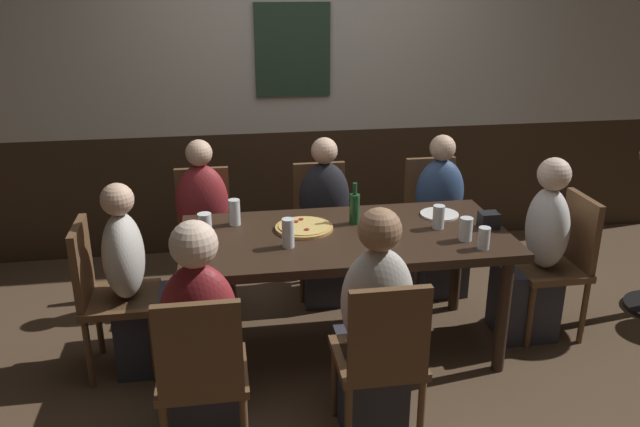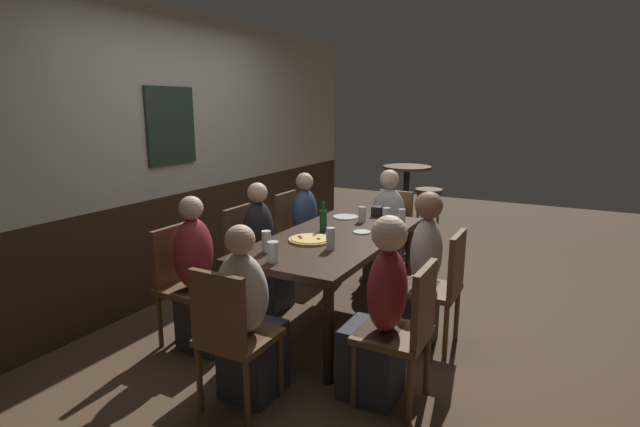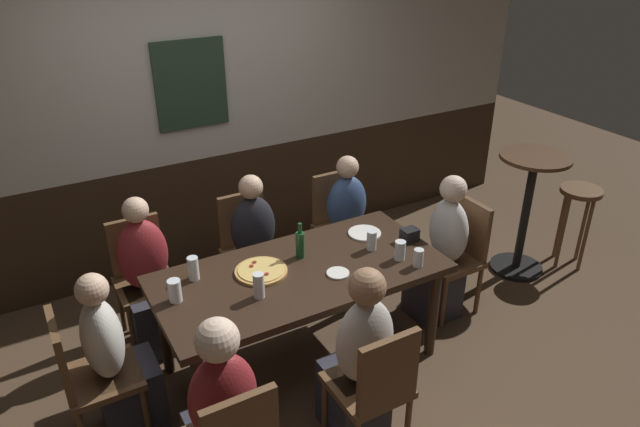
{
  "view_description": "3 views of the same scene",
  "coord_description": "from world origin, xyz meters",
  "px_view_note": "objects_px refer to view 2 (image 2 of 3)",
  "views": [
    {
      "loc": [
        -0.68,
        -3.3,
        2.12
      ],
      "look_at": [
        -0.15,
        0.0,
        0.87
      ],
      "focal_mm": 36.43,
      "sensor_mm": 36.0,
      "label": 1
    },
    {
      "loc": [
        -3.34,
        -1.64,
        1.76
      ],
      "look_at": [
        -0.21,
        0.02,
        0.96
      ],
      "focal_mm": 27.27,
      "sensor_mm": 36.0,
      "label": 2
    },
    {
      "loc": [
        -1.42,
        -2.76,
        2.74
      ],
      "look_at": [
        0.16,
        0.03,
        1.09
      ],
      "focal_mm": 32.8,
      "sensor_mm": 36.0,
      "label": 3
    }
  ],
  "objects_px": {
    "person_mid_far": "(264,257)",
    "person_right_far": "(309,236)",
    "person_mid_near": "(419,280)",
    "bar_stool": "(428,201)",
    "chair_left_near": "(405,327)",
    "pizza": "(310,240)",
    "chair_left_far": "(184,278)",
    "beer_glass_half": "(362,215)",
    "chair_mid_near": "(441,283)",
    "chair_head_east": "(392,229)",
    "person_left_near": "(379,322)",
    "plate_white_small": "(362,232)",
    "person_head_west": "(248,327)",
    "person_head_east": "(386,234)",
    "side_bar_table": "(406,202)",
    "beer_bottle_green": "(323,220)",
    "pint_glass_stout": "(273,253)",
    "chair_right_far": "(295,230)",
    "pint_glass_pale": "(386,216)",
    "dining_table": "(335,245)",
    "person_left_far": "(201,285)",
    "plate_white_large": "(346,217)",
    "chair_mid_far": "(248,250)",
    "highball_clear": "(331,240)",
    "tumbler_short": "(402,216)",
    "chair_head_west": "(231,332)",
    "condiment_caddy": "(378,211)",
    "pint_glass_amber": "(266,243)"
  },
  "relations": [
    {
      "from": "chair_mid_far",
      "to": "condiment_caddy",
      "type": "bearing_deg",
      "value": -47.06
    },
    {
      "from": "chair_left_near",
      "to": "person_head_east",
      "type": "distance_m",
      "value": 2.15
    },
    {
      "from": "person_mid_far",
      "to": "person_right_far",
      "type": "distance_m",
      "value": 0.81
    },
    {
      "from": "person_mid_near",
      "to": "pizza",
      "type": "relative_size",
      "value": 3.5
    },
    {
      "from": "person_left_far",
      "to": "dining_table",
      "type": "bearing_deg",
      "value": -40.68
    },
    {
      "from": "chair_mid_far",
      "to": "person_left_far",
      "type": "xyz_separation_m",
      "value": [
        -0.81,
        -0.16,
        -0.03
      ]
    },
    {
      "from": "person_head_west",
      "to": "person_mid_far",
      "type": "bearing_deg",
      "value": 30.66
    },
    {
      "from": "beer_glass_half",
      "to": "beer_bottle_green",
      "type": "relative_size",
      "value": 0.55
    },
    {
      "from": "pint_glass_stout",
      "to": "plate_white_small",
      "type": "bearing_deg",
      "value": -12.99
    },
    {
      "from": "person_head_west",
      "to": "plate_white_large",
      "type": "relative_size",
      "value": 4.75
    },
    {
      "from": "person_left_near",
      "to": "plate_white_small",
      "type": "height_order",
      "value": "person_left_near"
    },
    {
      "from": "side_bar_table",
      "to": "person_right_far",
      "type": "bearing_deg",
      "value": 157.62
    },
    {
      "from": "person_right_far",
      "to": "pizza",
      "type": "xyz_separation_m",
      "value": [
        -1.03,
        -0.59,
        0.29
      ]
    },
    {
      "from": "bar_stool",
      "to": "chair_mid_near",
      "type": "bearing_deg",
      "value": -162.32
    },
    {
      "from": "chair_right_far",
      "to": "pint_glass_pale",
      "type": "bearing_deg",
      "value": -99.61
    },
    {
      "from": "person_mid_near",
      "to": "pint_glass_stout",
      "type": "height_order",
      "value": "person_mid_near"
    },
    {
      "from": "chair_head_west",
      "to": "condiment_caddy",
      "type": "distance_m",
      "value": 2.18
    },
    {
      "from": "chair_mid_near",
      "to": "person_head_east",
      "type": "distance_m",
      "value": 1.45
    },
    {
      "from": "chair_right_far",
      "to": "highball_clear",
      "type": "distance_m",
      "value": 1.55
    },
    {
      "from": "condiment_caddy",
      "to": "person_left_far",
      "type": "bearing_deg",
      "value": 156.03
    },
    {
      "from": "person_mid_near",
      "to": "person_right_far",
      "type": "xyz_separation_m",
      "value": [
        0.81,
        1.38,
        -0.03
      ]
    },
    {
      "from": "chair_mid_near",
      "to": "beer_bottle_green",
      "type": "bearing_deg",
      "value": 85.49
    },
    {
      "from": "person_right_far",
      "to": "pint_glass_stout",
      "type": "height_order",
      "value": "person_right_far"
    },
    {
      "from": "person_mid_near",
      "to": "person_head_east",
      "type": "distance_m",
      "value": 1.36
    },
    {
      "from": "chair_left_far",
      "to": "beer_glass_half",
      "type": "xyz_separation_m",
      "value": [
        1.34,
        -0.86,
        0.3
      ]
    },
    {
      "from": "chair_left_near",
      "to": "pizza",
      "type": "relative_size",
      "value": 2.66
    },
    {
      "from": "chair_left_near",
      "to": "person_head_east",
      "type": "bearing_deg",
      "value": 23.44
    },
    {
      "from": "beer_bottle_green",
      "to": "person_head_east",
      "type": "bearing_deg",
      "value": -7.68
    },
    {
      "from": "person_head_east",
      "to": "side_bar_table",
      "type": "distance_m",
      "value": 1.02
    },
    {
      "from": "tumbler_short",
      "to": "pint_glass_amber",
      "type": "distance_m",
      "value": 1.41
    },
    {
      "from": "beer_bottle_green",
      "to": "condiment_caddy",
      "type": "distance_m",
      "value": 0.77
    },
    {
      "from": "person_mid_near",
      "to": "bar_stool",
      "type": "height_order",
      "value": "person_mid_near"
    },
    {
      "from": "person_left_near",
      "to": "pint_glass_pale",
      "type": "height_order",
      "value": "person_left_near"
    },
    {
      "from": "chair_right_far",
      "to": "beer_bottle_green",
      "type": "distance_m",
      "value": 1.07
    },
    {
      "from": "dining_table",
      "to": "person_left_near",
      "type": "height_order",
      "value": "person_left_near"
    },
    {
      "from": "chair_mid_far",
      "to": "pizza",
      "type": "distance_m",
      "value": 0.83
    },
    {
      "from": "chair_head_west",
      "to": "plate_white_large",
      "type": "xyz_separation_m",
      "value": [
        1.95,
        0.2,
        0.25
      ]
    },
    {
      "from": "chair_mid_near",
      "to": "chair_head_east",
      "type": "relative_size",
      "value": 1.0
    },
    {
      "from": "chair_left_far",
      "to": "beer_glass_half",
      "type": "height_order",
      "value": "chair_left_far"
    },
    {
      "from": "chair_left_far",
      "to": "pizza",
      "type": "xyz_separation_m",
      "value": [
        0.58,
        -0.75,
        0.26
      ]
    },
    {
      "from": "pint_glass_stout",
      "to": "pint_glass_pale",
      "type": "bearing_deg",
      "value": -10.74
    },
    {
      "from": "person_head_west",
      "to": "chair_left_near",
      "type": "bearing_deg",
      "value": -67.12
    },
    {
      "from": "plate_white_large",
      "to": "pint_glass_amber",
      "type": "bearing_deg",
      "value": 178.03
    },
    {
      "from": "dining_table",
      "to": "person_right_far",
      "type": "relative_size",
      "value": 1.67
    },
    {
      "from": "chair_right_far",
      "to": "pizza",
      "type": "distance_m",
      "value": 1.3
    },
    {
      "from": "pint_glass_stout",
      "to": "chair_mid_far",
      "type": "bearing_deg",
      "value": 45.24
    },
    {
      "from": "tumbler_short",
      "to": "bar_stool",
      "type": "height_order",
      "value": "tumbler_short"
    },
    {
      "from": "side_bar_table",
      "to": "chair_head_west",
      "type": "bearing_deg",
      "value": -177.88
    },
    {
      "from": "pizza",
      "to": "side_bar_table",
      "type": "relative_size",
      "value": 0.32
    },
    {
      "from": "pizza",
      "to": "beer_bottle_green",
      "type": "distance_m",
      "value": 0.32
    }
  ]
}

